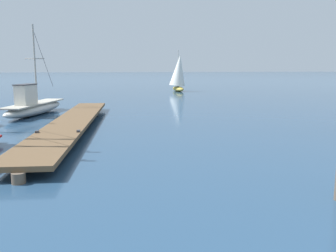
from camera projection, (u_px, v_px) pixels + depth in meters
floating_dock at (72, 122)px, 17.40m from camera, size 2.73×16.80×0.53m
fishing_boat_0 at (34, 106)px, 22.56m from camera, size 3.12×7.20×5.62m
distant_sailboat at (179, 73)px, 43.77m from camera, size 2.38×3.90×5.01m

